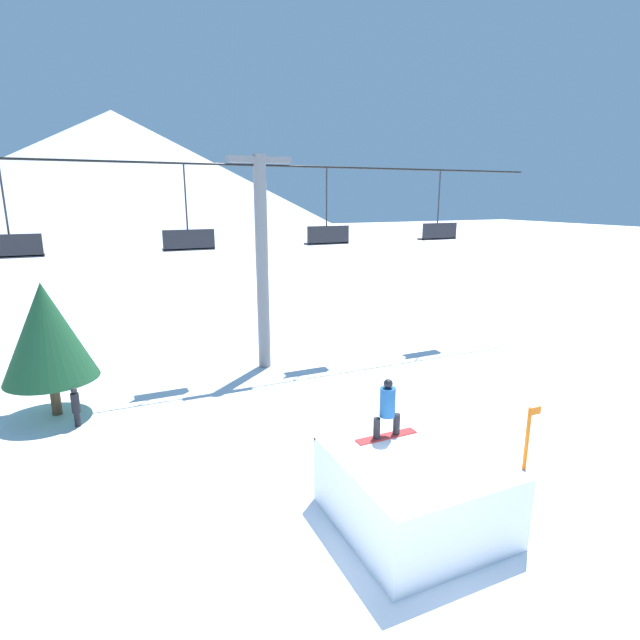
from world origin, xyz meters
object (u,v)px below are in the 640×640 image
snowboarder (387,409)px  trail_marker (528,437)px  snow_ramp (414,490)px  pine_tree_near (46,332)px  distant_skier (76,405)px

snowboarder → trail_marker: bearing=-5.2°
snow_ramp → trail_marker: size_ratio=1.99×
pine_tree_near → trail_marker: size_ratio=2.55×
pine_tree_near → distant_skier: size_ratio=3.42×
pine_tree_near → distant_skier: 2.43m
distant_skier → snow_ramp: bearing=-51.0°
snowboarder → trail_marker: snowboarder is taller
snowboarder → distant_skier: (-6.33, 6.97, -1.54)m
pine_tree_near → trail_marker: bearing=-38.3°
trail_marker → distant_skier: size_ratio=1.34×
snow_ramp → distant_skier: size_ratio=2.67×
snow_ramp → trail_marker: trail_marker is taller
snow_ramp → distant_skier: bearing=129.0°
snowboarder → pine_tree_near: 10.74m
snow_ramp → pine_tree_near: 11.69m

